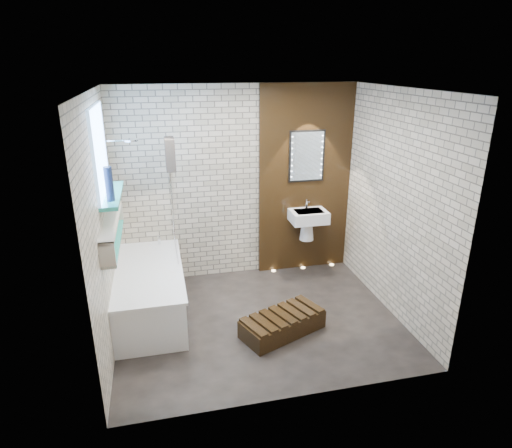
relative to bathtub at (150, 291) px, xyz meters
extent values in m
plane|color=black|center=(1.22, -0.45, -0.29)|extent=(3.20, 3.20, 0.00)
cube|color=#A19680|center=(1.22, 0.85, 1.01)|extent=(3.20, 0.04, 2.60)
cube|color=#A19680|center=(1.22, -1.75, 1.01)|extent=(3.20, 0.04, 2.60)
cube|color=#A19680|center=(-0.38, -0.45, 1.01)|extent=(0.04, 2.60, 2.60)
cube|color=#A19680|center=(2.82, -0.45, 1.01)|extent=(0.04, 2.60, 2.60)
plane|color=white|center=(1.22, -0.45, 2.31)|extent=(3.20, 3.20, 0.00)
cube|color=black|center=(2.17, 0.82, 1.01)|extent=(1.30, 0.06, 2.60)
cube|color=#7FADE0|center=(-0.36, -0.10, 1.71)|extent=(0.03, 1.00, 0.90)
cube|color=teal|center=(-0.29, -0.10, 1.24)|extent=(0.18, 1.00, 0.04)
cube|color=teal|center=(-0.31, -0.30, 0.79)|extent=(0.14, 1.30, 0.03)
cube|color=#B2A899|center=(-0.31, -0.30, 1.02)|extent=(0.14, 1.30, 0.03)
cube|color=#B2A899|center=(-0.31, -0.94, 0.91)|extent=(0.14, 0.03, 0.26)
cube|color=#B2A899|center=(-0.31, 0.33, 0.91)|extent=(0.14, 0.03, 0.26)
cube|color=white|center=(0.00, 0.00, -0.02)|extent=(0.75, 1.70, 0.55)
cube|color=white|center=(0.00, 0.00, 0.27)|extent=(0.79, 1.74, 0.03)
cylinder|color=silver|center=(0.15, 0.73, 0.35)|extent=(0.04, 0.04, 0.12)
cube|color=white|center=(0.35, 0.44, 0.99)|extent=(0.01, 0.78, 1.40)
cube|color=black|center=(0.35, 0.33, 1.56)|extent=(0.11, 0.28, 0.37)
cylinder|color=silver|center=(-0.08, 0.50, 1.71)|extent=(0.18, 0.18, 0.02)
cube|color=white|center=(2.17, 0.61, 0.56)|extent=(0.50, 0.36, 0.16)
cone|color=white|center=(2.17, 0.66, 0.34)|extent=(0.20, 0.20, 0.28)
cylinder|color=silver|center=(2.17, 0.71, 0.71)|extent=(0.03, 0.03, 0.14)
cube|color=black|center=(2.17, 0.78, 1.36)|extent=(0.50, 0.02, 0.70)
cube|color=silver|center=(2.17, 0.77, 1.36)|extent=(0.45, 0.01, 0.65)
cube|color=black|center=(1.42, -0.75, -0.19)|extent=(1.02, 0.74, 0.21)
cylinder|color=#A9701A|center=(-0.31, -0.59, 0.86)|extent=(0.05, 0.05, 0.09)
cylinder|color=maroon|center=(-0.31, -0.82, 0.87)|extent=(0.05, 0.05, 0.12)
cylinder|color=#141E38|center=(-0.28, -0.37, 1.43)|extent=(0.08, 0.08, 0.34)
cylinder|color=#FFD899|center=(1.72, 0.75, -0.29)|extent=(0.06, 0.06, 0.01)
cylinder|color=#FFD899|center=(2.17, 0.75, -0.29)|extent=(0.06, 0.06, 0.01)
cylinder|color=#FFD899|center=(2.62, 0.75, -0.29)|extent=(0.06, 0.06, 0.01)
camera|label=1|loc=(0.20, -4.78, 2.58)|focal=30.91mm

